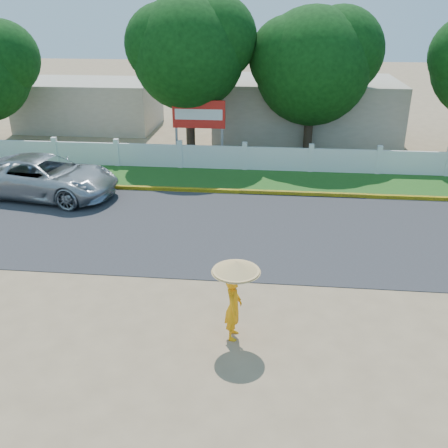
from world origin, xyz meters
name	(u,v)px	position (x,y,z in m)	size (l,w,h in m)	color
ground	(216,301)	(0.00, 0.00, 0.00)	(120.00, 120.00, 0.00)	#9E8460
road	(232,229)	(0.00, 4.50, 0.01)	(60.00, 7.00, 0.02)	#38383A
grass_verge	(242,180)	(0.00, 9.75, 0.01)	(60.00, 3.50, 0.03)	#2D601E
curb	(239,192)	(0.00, 8.05, 0.08)	(40.00, 0.18, 0.16)	yellow
fence	(245,158)	(0.00, 11.20, 0.55)	(40.00, 0.10, 1.10)	silver
building_near	(305,108)	(3.00, 18.00, 1.60)	(10.00, 6.00, 3.20)	#B7AD99
building_far	(90,104)	(-10.00, 19.00, 1.40)	(8.00, 5.00, 2.80)	#B7AD99
vehicle	(45,177)	(-7.61, 6.99, 0.80)	(2.66, 5.78, 1.60)	#A6AAAE
monk_with_parasol	(235,288)	(0.59, -1.44, 1.28)	(1.08, 1.08, 1.97)	#FF9E0D
billboard	(199,118)	(-2.25, 12.30, 2.14)	(2.50, 0.13, 2.95)	gray
tree_row	(337,60)	(4.09, 14.13, 4.63)	(35.69, 6.57, 8.31)	#473828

